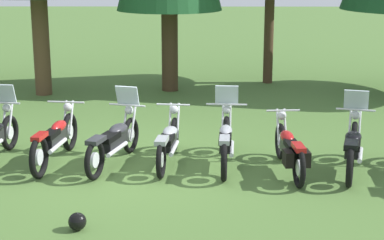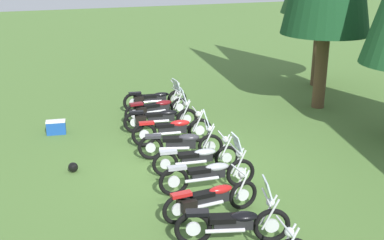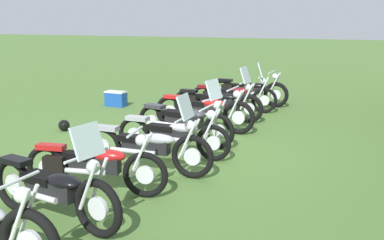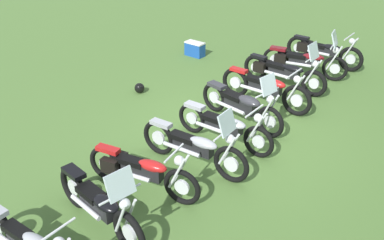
{
  "view_description": "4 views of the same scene",
  "coord_description": "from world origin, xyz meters",
  "views": [
    {
      "loc": [
        1.04,
        -11.14,
        3.7
      ],
      "look_at": [
        0.95,
        0.15,
        0.82
      ],
      "focal_mm": 59.4,
      "sensor_mm": 36.0,
      "label": 1
    },
    {
      "loc": [
        11.19,
        -3.91,
        5.39
      ],
      "look_at": [
        -1.21,
        0.59,
        0.83
      ],
      "focal_mm": 45.27,
      "sensor_mm": 36.0,
      "label": 2
    },
    {
      "loc": [
        8.94,
        3.01,
        2.67
      ],
      "look_at": [
        0.11,
        0.35,
        0.62
      ],
      "focal_mm": 46.17,
      "sensor_mm": 36.0,
      "label": 3
    },
    {
      "loc": [
        7.93,
        3.75,
        5.0
      ],
      "look_at": [
        1.15,
        -0.28,
        0.75
      ],
      "focal_mm": 43.33,
      "sensor_mm": 36.0,
      "label": 4
    }
  ],
  "objects": [
    {
      "name": "motorcycle_2",
      "position": [
        -2.8,
        0.09,
        0.45
      ],
      "size": [
        0.74,
        2.39,
        1.36
      ],
      "rotation": [
        0.0,
        0.0,
        1.43
      ],
      "color": "black",
      "rests_on": "ground_plane"
    },
    {
      "name": "motorcycle_4",
      "position": [
        -0.47,
        0.03,
        0.48
      ],
      "size": [
        0.92,
        2.28,
        1.36
      ],
      "rotation": [
        0.0,
        0.0,
        1.29
      ],
      "color": "black",
      "rests_on": "ground_plane"
    },
    {
      "name": "motorcycle_8",
      "position": [
        3.8,
        -0.36,
        0.47
      ],
      "size": [
        0.87,
        2.22,
        1.38
      ],
      "rotation": [
        0.0,
        0.0,
        1.3
      ],
      "color": "black",
      "rests_on": "ground_plane"
    },
    {
      "name": "motorcycle_6",
      "position": [
        1.56,
        0.02,
        0.47
      ],
      "size": [
        0.78,
        2.39,
        1.37
      ],
      "rotation": [
        0.0,
        0.0,
        1.5
      ],
      "color": "black",
      "rests_on": "ground_plane"
    },
    {
      "name": "motorcycle_7",
      "position": [
        2.68,
        -0.42,
        0.44
      ],
      "size": [
        0.62,
        2.25,
        1.0
      ],
      "rotation": [
        0.0,
        0.0,
        1.64
      ],
      "color": "black",
      "rests_on": "ground_plane"
    },
    {
      "name": "dropped_helmet",
      "position": [
        -0.64,
        -2.9,
        0.13
      ],
      "size": [
        0.26,
        0.26,
        0.26
      ],
      "primitive_type": "sphere",
      "color": "black",
      "rests_on": "ground_plane"
    },
    {
      "name": "motorcycle_3",
      "position": [
        -1.58,
        0.13,
        0.46
      ],
      "size": [
        0.73,
        2.42,
        1.03
      ],
      "rotation": [
        0.0,
        0.0,
        1.45
      ],
      "color": "black",
      "rests_on": "ground_plane"
    },
    {
      "name": "ground_plane",
      "position": [
        0.0,
        0.0,
        0.0
      ],
      "size": [
        80.0,
        80.0,
        0.0
      ],
      "primitive_type": "plane",
      "color": "#4C7033"
    },
    {
      "name": "motorcycle_5",
      "position": [
        0.51,
        0.11,
        0.43
      ],
      "size": [
        0.65,
        2.3,
        0.99
      ],
      "rotation": [
        0.0,
        0.0,
        1.46
      ],
      "color": "black",
      "rests_on": "ground_plane"
    },
    {
      "name": "picnic_cooler",
      "position": [
        -3.68,
        -3.05,
        0.22
      ],
      "size": [
        0.38,
        0.63,
        0.44
      ],
      "color": "#19479E",
      "rests_on": "ground_plane"
    },
    {
      "name": "motorcycle_1",
      "position": [
        -3.85,
        0.28,
        0.46
      ],
      "size": [
        0.71,
        2.34,
        1.35
      ],
      "rotation": [
        0.0,
        0.0,
        1.67
      ],
      "color": "black",
      "rests_on": "ground_plane"
    },
    {
      "name": "motorcycle_0",
      "position": [
        -4.92,
        0.49,
        0.44
      ],
      "size": [
        0.76,
        2.32,
        1.01
      ],
      "rotation": [
        0.0,
        0.0,
        1.47
      ],
      "color": "black",
      "rests_on": "ground_plane"
    }
  ]
}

